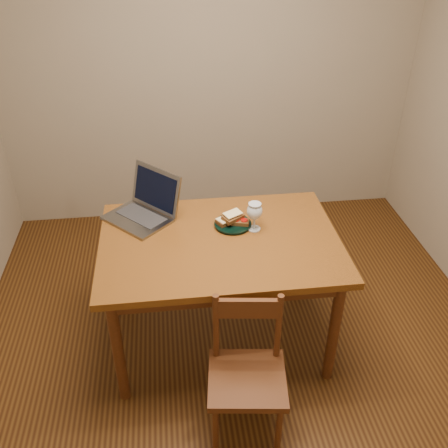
{
  "coord_description": "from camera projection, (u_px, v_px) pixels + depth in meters",
  "views": [
    {
      "loc": [
        -0.34,
        -2.13,
        2.29
      ],
      "look_at": [
        -0.06,
        0.13,
        0.8
      ],
      "focal_mm": 40.0,
      "sensor_mm": 36.0,
      "label": 1
    }
  ],
  "objects": [
    {
      "name": "floor",
      "position": [
        237.0,
        345.0,
        3.06
      ],
      "size": [
        3.2,
        3.2,
        0.02
      ],
      "primitive_type": "cube",
      "color": "black",
      "rests_on": "ground"
    },
    {
      "name": "milk_glass",
      "position": [
        254.0,
        216.0,
        2.74
      ],
      "size": [
        0.09,
        0.09,
        0.17
      ],
      "primitive_type": null,
      "color": "white",
      "rests_on": "table"
    },
    {
      "name": "laptop",
      "position": [
        146.0,
        205.0,
        2.88
      ],
      "size": [
        0.48,
        0.49,
        0.26
      ],
      "rotation": [
        0.0,
        0.0,
        -0.8
      ],
      "color": "slate",
      "rests_on": "table"
    },
    {
      "name": "sandwich_top",
      "position": [
        233.0,
        216.0,
        2.79
      ],
      "size": [
        0.14,
        0.12,
        0.04
      ],
      "primitive_type": null,
      "rotation": [
        0.0,
        0.0,
        0.6
      ],
      "color": "#381E0C",
      "rests_on": "plate"
    },
    {
      "name": "chair",
      "position": [
        247.0,
        369.0,
        2.36
      ],
      "size": [
        0.41,
        0.39,
        0.39
      ],
      "rotation": [
        0.0,
        0.0,
        -0.13
      ],
      "color": "#41230D",
      "rests_on": "floor"
    },
    {
      "name": "back_wall",
      "position": [
        208.0,
        58.0,
        3.68
      ],
      "size": [
        3.2,
        0.02,
        2.6
      ],
      "primitive_type": "cube",
      "color": "gray",
      "rests_on": "floor"
    },
    {
      "name": "sandwich_cheese",
      "position": [
        226.0,
        220.0,
        2.8
      ],
      "size": [
        0.13,
        0.11,
        0.03
      ],
      "primitive_type": null,
      "rotation": [
        0.0,
        0.0,
        0.52
      ],
      "color": "#381E0C",
      "rests_on": "plate"
    },
    {
      "name": "sandwich_tomato",
      "position": [
        240.0,
        221.0,
        2.8
      ],
      "size": [
        0.11,
        0.08,
        0.03
      ],
      "primitive_type": null,
      "rotation": [
        0.0,
        0.0,
        -0.25
      ],
      "color": "#381E0C",
      "rests_on": "plate"
    },
    {
      "name": "table",
      "position": [
        220.0,
        252.0,
        2.75
      ],
      "size": [
        1.3,
        0.9,
        0.74
      ],
      "color": "#48280C",
      "rests_on": "floor"
    },
    {
      "name": "plate",
      "position": [
        233.0,
        224.0,
        2.81
      ],
      "size": [
        0.21,
        0.21,
        0.02
      ],
      "primitive_type": "cylinder",
      "color": "black",
      "rests_on": "table"
    }
  ]
}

